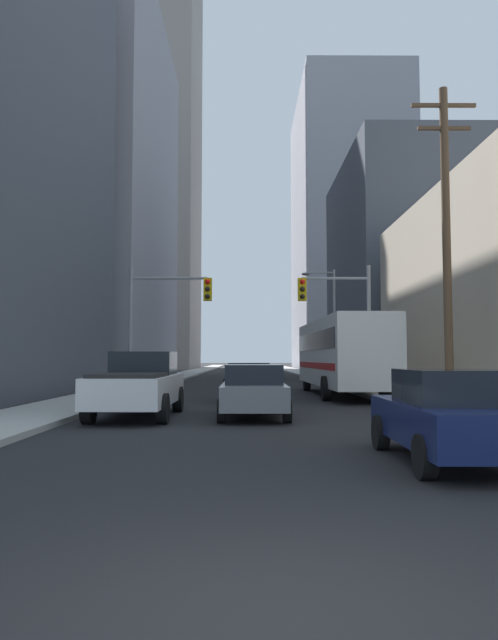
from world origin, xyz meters
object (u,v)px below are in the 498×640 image
Objects in this scene: city_bus at (342,353)px; sedan_navy at (452,415)px; pickup_truck_white at (139,385)px; traffic_signal_near_left at (166,307)px; traffic_signal_near_right at (338,308)px; sedan_grey at (254,391)px; sedan_black at (249,382)px.

sedan_navy is (-1.01, -16.97, -1.16)m from city_bus.
pickup_truck_white reaches higher than sedan_navy.
traffic_signal_near_left is at bearing 112.32° from sedan_navy.
city_bus is 17.04m from sedan_navy.
sedan_grey is at bearing -112.07° from traffic_signal_near_right.
pickup_truck_white reaches higher than sedan_black.
sedan_black is 0.71× the size of traffic_signal_near_right.
traffic_signal_near_right is (4.14, 3.49, 3.25)m from sedan_black.
sedan_black is (-3.22, 13.66, 0.00)m from sedan_navy.
pickup_truck_white is 1.29× the size of sedan_grey.
traffic_signal_near_right is at bearing 40.19° from sedan_black.
city_bus is 2.75× the size of sedan_grey.
traffic_signal_near_left is (-3.89, 10.03, 3.27)m from sedan_grey.
traffic_signal_near_left is (-7.04, 17.16, 3.27)m from sedan_navy.
traffic_signal_near_right reaches higher than city_bus.
traffic_signal_near_right is at bearing 116.27° from city_bus.
sedan_grey is at bearing -68.81° from traffic_signal_near_left.
sedan_navy is 0.70× the size of traffic_signal_near_right.
sedan_grey is 6.54m from sedan_black.
pickup_truck_white is 10.19m from traffic_signal_near_left.
city_bus is at bearing 51.72° from pickup_truck_white.
sedan_black is (-4.23, -3.31, -1.16)m from city_bus.
sedan_navy is 7.79m from sedan_grey.
pickup_truck_white is 1.28× the size of sedan_navy.
city_bus is 2.74× the size of sedan_navy.
pickup_truck_white is 7.00m from sedan_black.
traffic_signal_near_right is (7.41, 9.69, 3.09)m from pickup_truck_white.
traffic_signal_near_left reaches higher than sedan_grey.
sedan_black is 0.71× the size of traffic_signal_near_left.
traffic_signal_near_left is at bearing 178.66° from city_bus.
sedan_navy is (6.49, -7.47, -0.16)m from pickup_truck_white.
sedan_black is at bearing -42.45° from traffic_signal_near_left.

